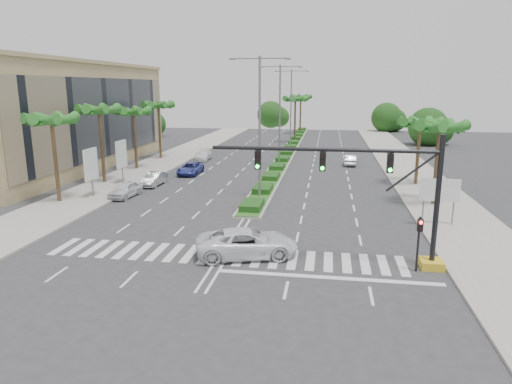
% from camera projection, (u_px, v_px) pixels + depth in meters
% --- Properties ---
extents(ground, '(160.00, 160.00, 0.00)m').
position_uv_depth(ground, '(224.00, 256.00, 26.40)').
color(ground, '#333335').
rests_on(ground, ground).
extents(footpath_right, '(6.00, 120.00, 0.15)m').
position_uv_depth(footpath_right, '(427.00, 189.00, 43.31)').
color(footpath_right, gray).
rests_on(footpath_right, ground).
extents(footpath_left, '(6.00, 120.00, 0.15)m').
position_uv_depth(footpath_left, '(125.00, 179.00, 47.94)').
color(footpath_left, gray).
rests_on(footpath_left, ground).
extents(median, '(2.20, 75.00, 0.20)m').
position_uv_depth(median, '(290.00, 150.00, 69.67)').
color(median, gray).
rests_on(median, ground).
extents(median_grass, '(1.80, 75.00, 0.04)m').
position_uv_depth(median_grass, '(290.00, 149.00, 69.64)').
color(median_grass, '#2A591E').
rests_on(median_grass, median).
extents(building, '(12.00, 36.00, 12.00)m').
position_uv_depth(building, '(58.00, 117.00, 54.01)').
color(building, tan).
rests_on(building, ground).
extents(signal_gantry, '(12.60, 1.20, 7.20)m').
position_uv_depth(signal_gantry, '(393.00, 204.00, 24.20)').
color(signal_gantry, gold).
rests_on(signal_gantry, ground).
extents(pedestrian_signal, '(0.28, 0.36, 3.00)m').
position_uv_depth(pedestrian_signal, '(419.00, 235.00, 23.67)').
color(pedestrian_signal, black).
rests_on(pedestrian_signal, ground).
extents(direction_sign, '(2.70, 0.11, 3.40)m').
position_uv_depth(direction_sign, '(440.00, 192.00, 31.48)').
color(direction_sign, slate).
rests_on(direction_sign, ground).
extents(billboard_near, '(0.18, 2.10, 4.35)m').
position_uv_depth(billboard_near, '(91.00, 165.00, 39.48)').
color(billboard_near, slate).
rests_on(billboard_near, ground).
extents(billboard_far, '(0.18, 2.10, 4.35)m').
position_uv_depth(billboard_far, '(121.00, 155.00, 45.25)').
color(billboard_far, slate).
rests_on(billboard_far, ground).
extents(palm_left_near, '(4.57, 4.68, 7.55)m').
position_uv_depth(palm_left_near, '(52.00, 123.00, 37.02)').
color(palm_left_near, brown).
rests_on(palm_left_near, ground).
extents(palm_left_mid, '(4.57, 4.68, 7.95)m').
position_uv_depth(palm_left_mid, '(99.00, 112.00, 44.63)').
color(palm_left_mid, brown).
rests_on(palm_left_mid, ground).
extents(palm_left_far, '(4.57, 4.68, 7.35)m').
position_uv_depth(palm_left_far, '(134.00, 114.00, 52.46)').
color(palm_left_far, brown).
rests_on(palm_left_far, ground).
extents(palm_left_end, '(4.57, 4.68, 7.75)m').
position_uv_depth(palm_left_end, '(159.00, 107.00, 60.06)').
color(palm_left_end, brown).
rests_on(palm_left_end, ground).
extents(palm_right_near, '(4.57, 4.68, 7.05)m').
position_uv_depth(palm_right_near, '(440.00, 130.00, 36.26)').
color(palm_right_near, brown).
rests_on(palm_right_near, ground).
extents(palm_right_far, '(4.57, 4.68, 6.75)m').
position_uv_depth(palm_right_far, '(420.00, 125.00, 44.02)').
color(palm_right_far, brown).
rests_on(palm_right_far, ground).
extents(palm_median_a, '(4.57, 4.68, 8.05)m').
position_uv_depth(palm_median_a, '(295.00, 101.00, 77.69)').
color(palm_median_a, brown).
rests_on(palm_median_a, ground).
extents(palm_median_b, '(4.57, 4.68, 8.05)m').
position_uv_depth(palm_median_b, '(301.00, 98.00, 92.12)').
color(palm_median_b, brown).
rests_on(palm_median_b, ground).
extents(streetlight_near, '(5.10, 0.25, 12.00)m').
position_uv_depth(streetlight_near, '(260.00, 120.00, 38.33)').
color(streetlight_near, slate).
rests_on(streetlight_near, ground).
extents(streetlight_mid, '(5.10, 0.25, 12.00)m').
position_uv_depth(streetlight_mid, '(280.00, 110.00, 53.72)').
color(streetlight_mid, slate).
rests_on(streetlight_mid, ground).
extents(streetlight_far, '(5.10, 0.25, 12.00)m').
position_uv_depth(streetlight_far, '(291.00, 105.00, 69.12)').
color(streetlight_far, slate).
rests_on(streetlight_far, ground).
extents(car_parked_a, '(1.97, 4.15, 1.37)m').
position_uv_depth(car_parked_a, '(125.00, 190.00, 40.24)').
color(car_parked_a, silver).
rests_on(car_parked_a, ground).
extents(car_parked_b, '(1.54, 3.97, 1.29)m').
position_uv_depth(car_parked_b, '(154.00, 179.00, 44.99)').
color(car_parked_b, '#B2B2B7').
rests_on(car_parked_b, ground).
extents(car_parked_c, '(2.16, 4.63, 1.28)m').
position_uv_depth(car_parked_c, '(190.00, 169.00, 50.67)').
color(car_parked_c, '#313B97').
rests_on(car_parked_c, ground).
extents(car_parked_d, '(2.11, 4.71, 1.34)m').
position_uv_depth(car_parked_d, '(203.00, 155.00, 60.57)').
color(car_parked_d, white).
rests_on(car_parked_d, ground).
extents(car_crossing, '(6.36, 4.21, 1.62)m').
position_uv_depth(car_crossing, '(247.00, 243.00, 26.15)').
color(car_crossing, white).
rests_on(car_crossing, ground).
extents(car_right, '(1.61, 4.01, 1.30)m').
position_uv_depth(car_right, '(350.00, 160.00, 56.60)').
color(car_right, '#B0B1B5').
rests_on(car_right, ground).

